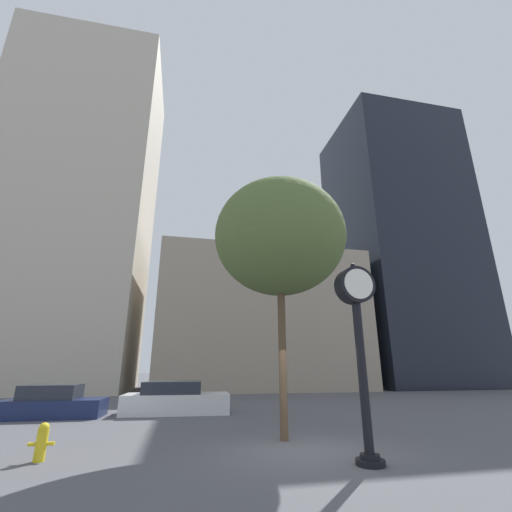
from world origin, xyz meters
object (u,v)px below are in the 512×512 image
Objects in this scene: street_clock at (358,325)px; car_white at (176,400)px; car_navy at (53,404)px; bare_tree at (280,237)px; fire_hydrant_near at (42,441)px.

street_clock is 10.53m from car_white.
car_navy is 0.48× the size of bare_tree.
bare_tree reaches higher than street_clock.
car_white is (4.96, 0.18, 0.04)m from car_navy.
car_navy is 4.96m from car_white.
bare_tree is at bearing 9.41° from fire_hydrant_near.
car_navy is at bearing 105.82° from fire_hydrant_near.
street_clock is 0.55× the size of bare_tree.
car_white is (-4.20, 9.35, -2.40)m from street_clock.
fire_hydrant_near is (2.08, -7.34, -0.13)m from car_navy.
street_clock reaches higher than fire_hydrant_near.
fire_hydrant_near is at bearing -72.36° from car_navy.
street_clock is at bearing -62.42° from car_white.
bare_tree is at bearing -36.33° from car_navy.
fire_hydrant_near is (-7.08, 1.83, -2.57)m from street_clock.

